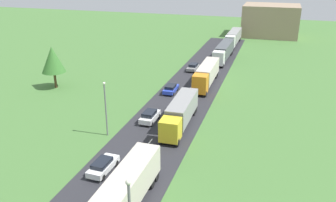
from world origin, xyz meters
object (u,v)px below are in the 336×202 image
at_px(truck_lead, 122,195).
at_px(car_fifth, 193,67).
at_px(tree_oak, 53,60).
at_px(truck_fourth, 224,51).
at_px(car_fourth, 171,89).
at_px(car_second, 103,166).
at_px(truck_second, 180,112).
at_px(distant_building, 270,20).
at_px(truck_third, 207,74).
at_px(lamppost_second, 106,106).
at_px(truck_fifth, 233,37).
at_px(car_third, 150,116).

relative_size(truck_lead, car_fifth, 3.41).
bearing_deg(tree_oak, truck_fourth, 47.48).
bearing_deg(car_fourth, car_second, -89.57).
xyz_separation_m(truck_fourth, car_second, (-4.97, -50.29, -1.31)).
distance_m(truck_second, car_fourth, 13.28).
height_order(tree_oak, distant_building, distant_building).
bearing_deg(truck_fourth, car_fifth, -113.66).
xyz_separation_m(truck_third, car_second, (-4.77, -31.62, -1.35)).
relative_size(truck_second, distant_building, 0.76).
distance_m(truck_lead, tree_oak, 38.03).
distance_m(truck_lead, car_second, 7.62).
height_order(truck_third, distant_building, distant_building).
bearing_deg(truck_second, lamppost_second, -147.02).
xyz_separation_m(lamppost_second, distant_building, (17.36, 75.22, 0.50)).
xyz_separation_m(car_fourth, car_fifth, (0.54, 14.09, -0.00)).
bearing_deg(lamppost_second, truck_fourth, 78.68).
distance_m(car_fifth, tree_oak, 27.80).
relative_size(truck_fifth, car_fourth, 3.45).
bearing_deg(distant_building, car_fourth, -103.72).
distance_m(car_fifth, distant_building, 45.71).
height_order(lamppost_second, distant_building, distant_building).
distance_m(truck_lead, car_fifth, 45.69).
height_order(truck_lead, car_second, truck_lead).
bearing_deg(truck_fourth, car_third, -97.13).
relative_size(truck_lead, car_third, 3.20).
relative_size(truck_third, truck_fifth, 0.91).
bearing_deg(truck_lead, truck_third, 90.15).
relative_size(truck_third, truck_fourth, 0.92).
bearing_deg(truck_fifth, car_second, -94.29).
distance_m(truck_third, car_third, 18.63).
xyz_separation_m(truck_fourth, tree_oak, (-25.75, -28.08, 3.05)).
distance_m(truck_second, truck_third, 18.18).
bearing_deg(lamppost_second, truck_fifth, 81.78).
relative_size(truck_second, lamppost_second, 1.68).
height_order(truck_lead, car_third, truck_lead).
bearing_deg(truck_fifth, truck_lead, -90.12).
bearing_deg(car_fifth, truck_third, -61.42).
bearing_deg(truck_fourth, truck_third, -90.59).
bearing_deg(lamppost_second, tree_oak, 140.62).
relative_size(truck_third, car_second, 3.03).
height_order(car_fourth, distant_building, distant_building).
xyz_separation_m(truck_second, car_third, (-4.48, 0.12, -1.21)).
height_order(truck_second, car_third, truck_second).
height_order(truck_third, car_fourth, truck_third).
distance_m(truck_lead, truck_third, 37.32).
bearing_deg(car_second, lamppost_second, 113.53).
bearing_deg(lamppost_second, truck_lead, -58.64).
relative_size(truck_lead, truck_fourth, 0.94).
distance_m(truck_fourth, tree_oak, 38.22).
distance_m(car_fourth, lamppost_second, 18.24).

